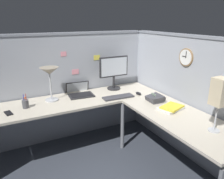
{
  "coord_description": "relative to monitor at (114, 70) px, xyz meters",
  "views": [
    {
      "loc": [
        -1.22,
        -2.2,
        1.77
      ],
      "look_at": [
        0.08,
        0.31,
        0.84
      ],
      "focal_mm": 35.11,
      "sensor_mm": 36.0,
      "label": 1
    }
  ],
  "objects": [
    {
      "name": "cell_phone",
      "position": [
        -1.5,
        -0.25,
        -0.29
      ],
      "size": [
        0.1,
        0.15,
        0.01
      ],
      "primitive_type": "cube",
      "rotation": [
        0.0,
        0.0,
        0.21
      ],
      "color": "black",
      "rests_on": "desk"
    },
    {
      "name": "keyboard",
      "position": [
        -0.13,
        -0.38,
        -0.28
      ],
      "size": [
        0.44,
        0.16,
        0.02
      ],
      "primitive_type": "cube",
      "rotation": [
        0.0,
        0.0,
        -0.05
      ],
      "color": "#38383D",
      "rests_on": "desk"
    },
    {
      "name": "desk_lamp_dome",
      "position": [
        -0.96,
        -0.06,
        0.07
      ],
      "size": [
        0.24,
        0.24,
        0.44
      ],
      "color": "#B7BABF",
      "rests_on": "desk"
    },
    {
      "name": "desk_lamp_paper",
      "position": [
        0.24,
        -1.61,
        0.09
      ],
      "size": [
        0.13,
        0.13,
        0.53
      ],
      "color": "#B7BABF",
      "rests_on": "desk"
    },
    {
      "name": "ground_plane",
      "position": [
        -0.27,
        -0.64,
        -1.02
      ],
      "size": [
        6.8,
        6.8,
        0.0
      ],
      "primitive_type": "plane",
      "color": "#383D47"
    },
    {
      "name": "computer_mouse",
      "position": [
        0.19,
        -0.39,
        -0.28
      ],
      "size": [
        0.06,
        0.1,
        0.03
      ],
      "primitive_type": "ellipsoid",
      "color": "black",
      "rests_on": "desk"
    },
    {
      "name": "office_phone",
      "position": [
        0.24,
        -0.71,
        -0.26
      ],
      "size": [
        0.2,
        0.22,
        0.11
      ],
      "color": "#38383D",
      "rests_on": "desk"
    },
    {
      "name": "pinned_note_rightmost",
      "position": [
        -0.7,
        0.18,
        0.27
      ],
      "size": [
        0.08,
        0.0,
        0.07
      ],
      "primitive_type": "cube",
      "color": "pink"
    },
    {
      "name": "cubicle_wall_back",
      "position": [
        -0.64,
        0.23,
        -0.23
      ],
      "size": [
        2.57,
        0.12,
        1.58
      ],
      "color": "#999EA8",
      "rests_on": "ground"
    },
    {
      "name": "book_stack",
      "position": [
        0.24,
        -1.02,
        -0.27
      ],
      "size": [
        0.32,
        0.27,
        0.04
      ],
      "color": "silver",
      "rests_on": "desk"
    },
    {
      "name": "laptop",
      "position": [
        -0.55,
        0.02,
        -0.27
      ],
      "size": [
        0.37,
        0.41,
        0.22
      ],
      "color": "#232326",
      "rests_on": "desk"
    },
    {
      "name": "pinned_note_leftmost",
      "position": [
        -0.54,
        0.18,
        -0.0
      ],
      "size": [
        0.11,
        0.0,
        0.07
      ],
      "primitive_type": "cube",
      "color": "pink"
    },
    {
      "name": "wall_clock",
      "position": [
        0.54,
        -0.88,
        0.29
      ],
      "size": [
        0.04,
        0.22,
        0.22
      ],
      "color": "olive"
    },
    {
      "name": "monitor",
      "position": [
        0.0,
        0.0,
        0.0
      ],
      "size": [
        0.46,
        0.2,
        0.5
      ],
      "color": "#232326",
      "rests_on": "desk"
    },
    {
      "name": "pen_cup",
      "position": [
        -1.3,
        -0.17,
        -0.24
      ],
      "size": [
        0.08,
        0.08,
        0.18
      ],
      "color": "#4C4C51",
      "rests_on": "desk"
    },
    {
      "name": "pinned_note_middle",
      "position": [
        -0.2,
        0.18,
        0.18
      ],
      "size": [
        0.1,
        0.0,
        0.07
      ],
      "primitive_type": "cube",
      "color": "#EAD84C"
    },
    {
      "name": "desk",
      "position": [
        -0.42,
        -0.69,
        -0.39
      ],
      "size": [
        2.35,
        2.15,
        0.73
      ],
      "color": "beige",
      "rests_on": "ground"
    },
    {
      "name": "cubicle_wall_right",
      "position": [
        0.6,
        -0.9,
        -0.23
      ],
      "size": [
        0.12,
        2.37,
        1.58
      ],
      "color": "#999EA8",
      "rests_on": "ground"
    }
  ]
}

